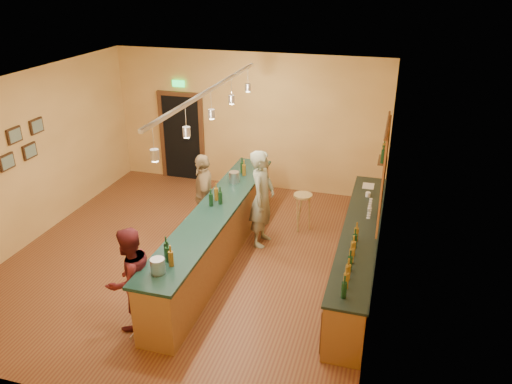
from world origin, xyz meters
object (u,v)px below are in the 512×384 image
(customer_b, at_px, (204,196))
(customer_a, at_px, (130,279))
(bartender, at_px, (262,198))
(back_counter, at_px, (359,252))
(bar_stool, at_px, (303,201))
(tasting_bar, at_px, (216,231))

(customer_b, bearing_deg, customer_a, -21.23)
(bartender, bearing_deg, back_counter, -106.78)
(customer_a, distance_m, bar_stool, 4.07)
(back_counter, height_order, bar_stool, back_counter)
(tasting_bar, distance_m, customer_a, 2.11)
(bartender, height_order, bar_stool, bartender)
(tasting_bar, xyz_separation_m, bartender, (0.62, 0.85, 0.34))
(bar_stool, bearing_deg, customer_a, -116.27)
(bar_stool, bearing_deg, bartender, -129.72)
(back_counter, bearing_deg, bar_stool, 131.25)
(back_counter, height_order, tasting_bar, tasting_bar)
(back_counter, bearing_deg, tasting_bar, -175.87)
(bar_stool, bearing_deg, tasting_bar, -127.77)
(back_counter, xyz_separation_m, bartender, (-1.89, 0.67, 0.46))
(bar_stool, bearing_deg, customer_b, -156.90)
(bartender, relative_size, bar_stool, 2.44)
(customer_a, bearing_deg, customer_b, -158.51)
(customer_b, bearing_deg, bartender, 69.01)
(customer_a, xyz_separation_m, bar_stool, (1.80, 3.65, -0.17))
(customer_a, height_order, bar_stool, customer_a)
(back_counter, relative_size, tasting_bar, 0.89)
(back_counter, height_order, customer_a, customer_a)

